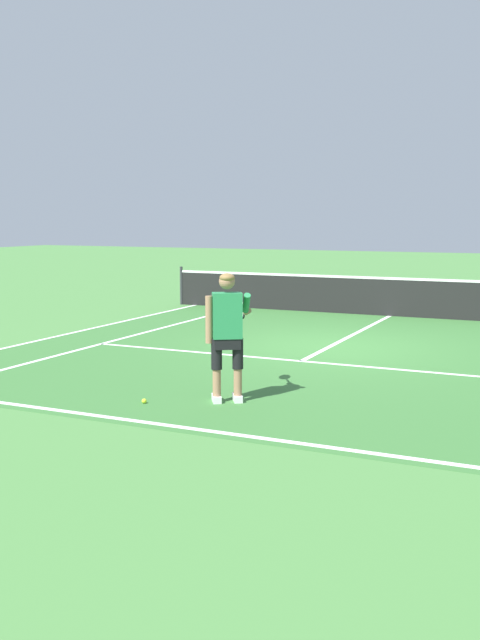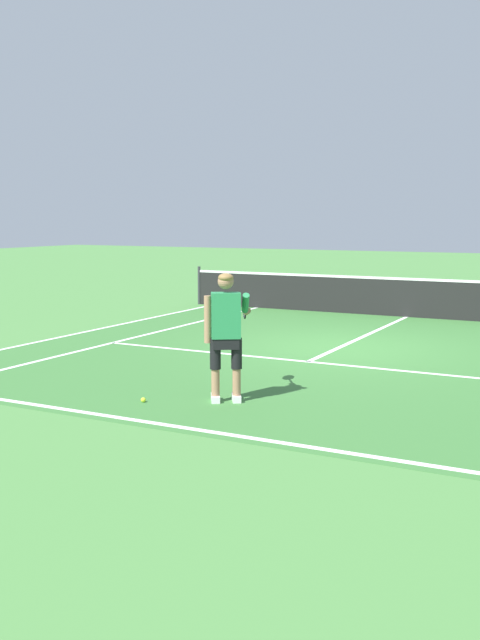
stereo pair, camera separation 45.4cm
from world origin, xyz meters
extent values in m
plane|color=#477F3D|center=(0.00, 0.00, 0.00)|extent=(80.00, 80.00, 0.00)
cube|color=#387033|center=(0.00, -0.58, 0.00)|extent=(10.98, 11.13, 0.00)
cube|color=white|center=(0.00, -5.95, 0.00)|extent=(10.98, 0.10, 0.01)
cube|color=white|center=(0.00, -1.62, 0.00)|extent=(8.23, 0.10, 0.01)
cube|color=white|center=(0.00, 1.58, 0.00)|extent=(0.10, 6.40, 0.01)
cube|color=white|center=(-4.12, -0.58, 0.00)|extent=(0.10, 10.73, 0.01)
cube|color=white|center=(-5.49, -0.58, 0.00)|extent=(0.10, 10.73, 0.01)
cylinder|color=#333338|center=(-5.94, 4.78, 0.54)|extent=(0.08, 0.08, 1.07)
cube|color=black|center=(0.00, 4.78, 0.46)|extent=(11.84, 0.02, 0.91)
cube|color=white|center=(0.00, 4.78, 0.94)|extent=(11.84, 0.03, 0.06)
cube|color=white|center=(-0.07, -4.70, 0.04)|extent=(0.24, 0.30, 0.09)
cube|color=white|center=(0.17, -4.55, 0.04)|extent=(0.24, 0.30, 0.09)
cylinder|color=#A37556|center=(-0.05, -4.73, 0.27)|extent=(0.11, 0.11, 0.36)
cylinder|color=black|center=(-0.05, -4.73, 0.66)|extent=(0.14, 0.14, 0.41)
cylinder|color=#A37556|center=(0.19, -4.58, 0.27)|extent=(0.11, 0.11, 0.36)
cylinder|color=black|center=(0.19, -4.58, 0.66)|extent=(0.14, 0.14, 0.41)
cube|color=black|center=(0.07, -4.66, 0.82)|extent=(0.39, 0.35, 0.20)
cube|color=#28844C|center=(0.07, -4.66, 1.16)|extent=(0.44, 0.39, 0.60)
cylinder|color=#A37556|center=(-0.13, -4.78, 1.11)|extent=(0.09, 0.09, 0.62)
cylinder|color=#28844C|center=(0.25, -4.44, 1.31)|extent=(0.22, 0.27, 0.29)
cylinder|color=#A37556|center=(0.17, -4.24, 1.17)|extent=(0.22, 0.29, 0.14)
sphere|color=#A37556|center=(0.06, -4.65, 1.60)|extent=(0.21, 0.21, 0.21)
ellipsoid|color=olive|center=(0.07, -4.67, 1.66)|extent=(0.27, 0.27, 0.12)
cylinder|color=#232326|center=(0.06, -4.05, 1.14)|extent=(0.13, 0.19, 0.03)
cylinder|color=black|center=(-0.01, -3.92, 1.14)|extent=(0.07, 0.10, 0.02)
torus|color=black|center=(-0.11, -3.76, 1.14)|extent=(0.18, 0.26, 0.30)
cylinder|color=silver|center=(-0.11, -3.76, 1.14)|extent=(0.14, 0.21, 0.25)
sphere|color=#CCE02D|center=(-0.89, -5.18, 0.03)|extent=(0.07, 0.07, 0.07)
camera|label=1|loc=(4.18, -13.15, 2.42)|focal=41.01mm
camera|label=2|loc=(4.59, -12.95, 2.42)|focal=41.01mm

